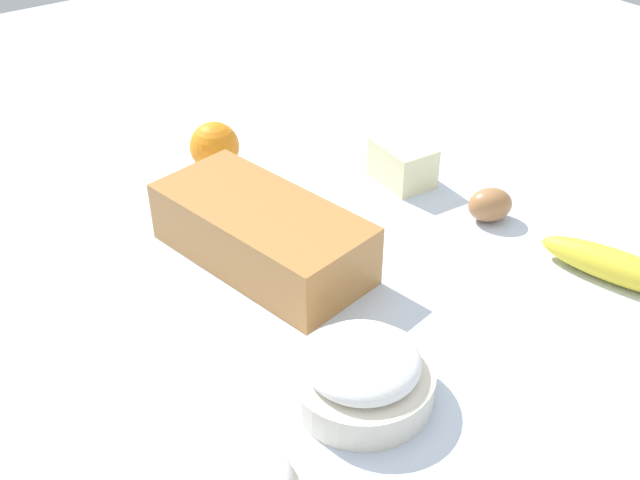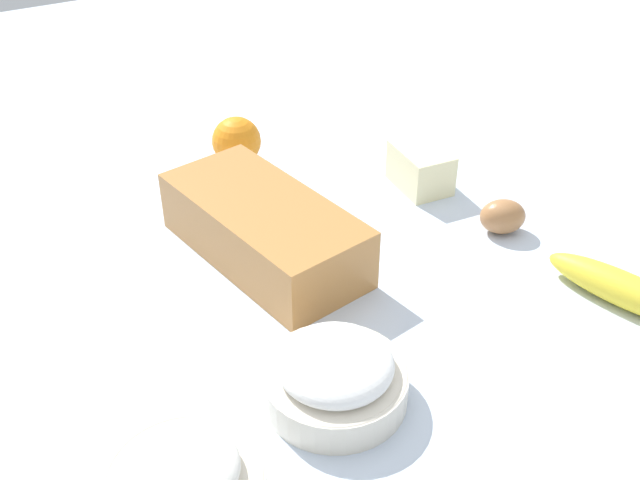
% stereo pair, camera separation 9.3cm
% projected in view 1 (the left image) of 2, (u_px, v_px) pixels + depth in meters
% --- Properties ---
extents(ground_plane, '(2.40, 2.40, 0.02)m').
position_uv_depth(ground_plane, '(320.00, 273.00, 0.96)').
color(ground_plane, silver).
extents(loaf_pan, '(0.30, 0.18, 0.08)m').
position_uv_depth(loaf_pan, '(262.00, 232.00, 0.94)').
color(loaf_pan, '#B77A3D').
rests_on(loaf_pan, ground_plane).
extents(sugar_bowl, '(0.15, 0.15, 0.07)m').
position_uv_depth(sugar_bowl, '(362.00, 374.00, 0.76)').
color(sugar_bowl, silver).
rests_on(sugar_bowl, ground_plane).
extents(banana, '(0.19, 0.10, 0.04)m').
position_uv_depth(banana, '(617.00, 267.00, 0.92)').
color(banana, yellow).
rests_on(banana, ground_plane).
extents(orange_fruit, '(0.07, 0.07, 0.07)m').
position_uv_depth(orange_fruit, '(215.00, 147.00, 1.13)').
color(orange_fruit, orange).
rests_on(orange_fruit, ground_plane).
extents(butter_block, '(0.10, 0.07, 0.06)m').
position_uv_depth(butter_block, '(402.00, 163.00, 1.11)').
color(butter_block, '#F4EDB2').
rests_on(butter_block, ground_plane).
extents(egg_near_butter, '(0.07, 0.07, 0.05)m').
position_uv_depth(egg_near_butter, '(490.00, 205.00, 1.03)').
color(egg_near_butter, '#A97145').
rests_on(egg_near_butter, ground_plane).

